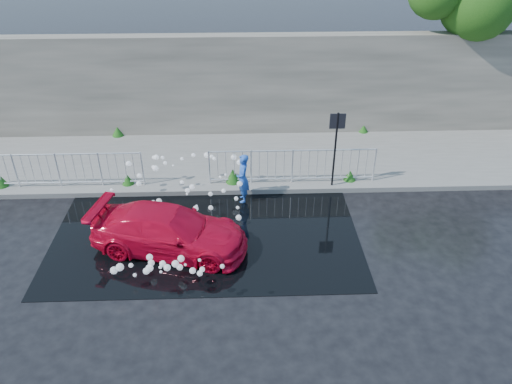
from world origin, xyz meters
TOP-DOWN VIEW (x-y plane):
  - ground at (0.00, 0.00)m, footprint 90.00×90.00m
  - pavement at (0.00, 5.00)m, footprint 30.00×4.00m
  - curb at (0.00, 3.00)m, footprint 30.00×0.25m
  - retaining_wall at (0.00, 7.20)m, footprint 30.00×0.60m
  - puddle at (0.50, 1.00)m, footprint 8.00×5.00m
  - sign_post at (4.20, 3.10)m, footprint 0.45×0.06m
  - railing_left at (-4.00, 3.35)m, footprint 5.05×0.05m
  - railing_right at (3.00, 3.35)m, footprint 5.05×0.05m
  - weeds at (-0.38, 4.37)m, footprint 12.17×3.93m
  - water_spray at (-0.25, 1.12)m, footprint 3.69×5.44m
  - red_car at (-0.37, 0.33)m, footprint 4.18×2.45m
  - person at (1.50, 2.58)m, footprint 0.36×0.55m

SIDE VIEW (x-z plane):
  - ground at x=0.00m, z-range 0.00..0.00m
  - puddle at x=0.50m, z-range 0.00..0.01m
  - pavement at x=0.00m, z-range 0.00..0.15m
  - curb at x=0.00m, z-range 0.00..0.16m
  - weeds at x=-0.38m, z-range 0.11..0.56m
  - red_car at x=-0.37m, z-range 0.00..1.14m
  - water_spray at x=-0.25m, z-range 0.23..1.22m
  - railing_left at x=-4.00m, z-range 0.19..1.29m
  - railing_right at x=3.00m, z-range 0.19..1.29m
  - person at x=1.50m, z-range 0.00..1.48m
  - sign_post at x=4.20m, z-range 0.47..2.97m
  - retaining_wall at x=0.00m, z-range 0.15..3.65m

